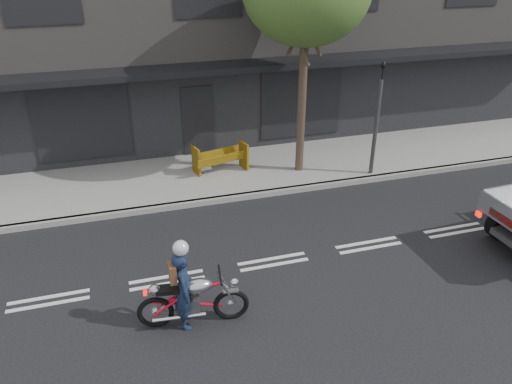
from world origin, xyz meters
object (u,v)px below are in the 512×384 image
object	(u,v)px
traffic_light_pole	(376,126)
rider	(184,290)
motorcycle	(193,299)
construction_barrier	(222,160)

from	to	relation	value
traffic_light_pole	rider	size ratio (longest dim) A/B	2.18
traffic_light_pole	motorcycle	xyz separation A→B (m)	(-6.25, -4.78, -1.09)
motorcycle	construction_barrier	bearing A→B (deg)	79.67
traffic_light_pole	motorcycle	distance (m)	7.95
construction_barrier	motorcycle	bearing A→B (deg)	-107.77
rider	construction_barrier	bearing A→B (deg)	-11.63
traffic_light_pole	construction_barrier	xyz separation A→B (m)	(-4.34, 1.19, -1.06)
rider	construction_barrier	size ratio (longest dim) A/B	1.01
rider	motorcycle	bearing A→B (deg)	-82.59
motorcycle	construction_barrier	size ratio (longest dim) A/B	1.33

